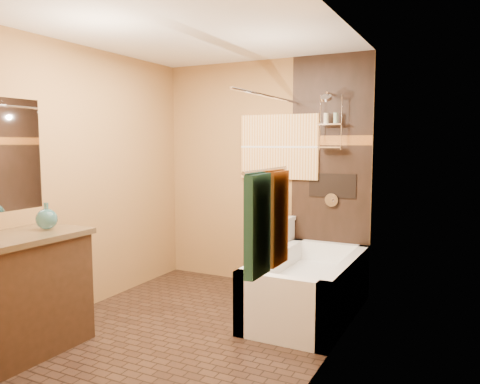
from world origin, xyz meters
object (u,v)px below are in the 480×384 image
Objects in this scene: toilet at (269,255)px; sunset_painting at (279,147)px; bathtub at (309,292)px; vanity at (16,294)px.

sunset_painting is at bearing 93.93° from toilet.
bathtub is 0.78m from toilet.
vanity is (-1.12, -2.21, 0.05)m from toilet.
vanity is at bearing -113.05° from toilet.
bathtub is at bearing -50.39° from sunset_painting.
bathtub is (0.60, -0.73, -1.33)m from sunset_painting.
toilet is at bearing -90.00° from sunset_painting.
bathtub is 1.87× the size of toilet.
sunset_painting is 1.12× the size of toilet.
bathtub is at bearing 47.08° from vanity.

